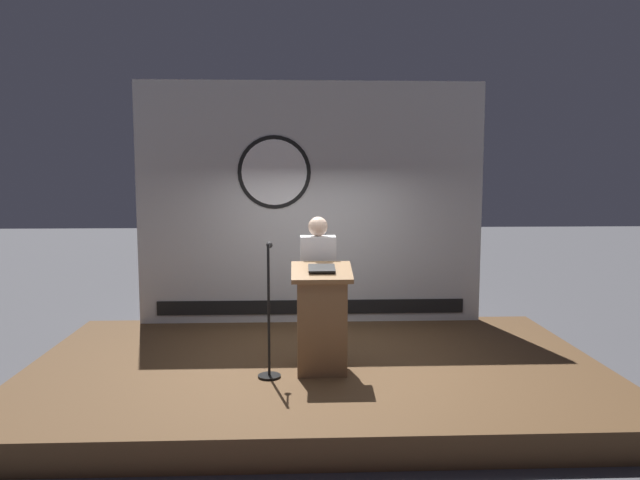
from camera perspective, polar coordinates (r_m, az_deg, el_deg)
name	(u,v)px	position (r m, az deg, el deg)	size (l,w,h in m)	color
ground_plane	(316,386)	(7.07, -0.39, -13.69)	(40.00, 40.00, 0.00)	#4C4C51
stage_platform	(316,374)	(7.02, -0.39, -12.54)	(6.40, 4.00, 0.30)	brown
banner_display	(310,204)	(8.50, -0.92, 3.42)	(4.86, 0.12, 3.39)	silver
podium	(322,320)	(6.46, 0.15, -7.59)	(0.64, 0.50, 1.17)	olive
speaker_person	(318,287)	(6.87, -0.19, -4.46)	(0.40, 0.26, 1.64)	black
microphone_stand	(269,331)	(6.38, -4.84, -8.57)	(0.24, 0.48, 1.41)	black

